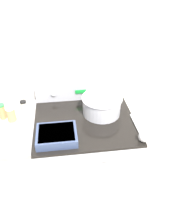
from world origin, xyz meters
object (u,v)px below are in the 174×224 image
(mixing_bowl, at_px, (102,104))
(spice_jar_black_cap, at_px, (24,106))
(casserole_dish, at_px, (57,135))
(ladle, at_px, (143,135))
(spice_jar_white_cap, at_px, (11,114))
(spice_jar_green_cap, at_px, (2,111))

(mixing_bowl, relative_size, spice_jar_black_cap, 3.61)
(casserole_dish, height_order, ladle, ladle)
(mixing_bowl, bearing_deg, casserole_dish, -144.13)
(ladle, bearing_deg, mixing_bowl, 123.30)
(spice_jar_white_cap, xyz_separation_m, spice_jar_green_cap, (-0.07, 0.04, 0.00))
(casserole_dish, relative_size, spice_jar_green_cap, 2.27)
(casserole_dish, xyz_separation_m, spice_jar_white_cap, (-0.33, 0.24, 0.04))
(spice_jar_black_cap, xyz_separation_m, spice_jar_white_cap, (-0.08, -0.12, 0.01))
(spice_jar_white_cap, bearing_deg, ladle, -19.10)
(spice_jar_green_cap, bearing_deg, spice_jar_black_cap, 28.09)
(spice_jar_white_cap, bearing_deg, spice_jar_black_cap, 57.16)
(ladle, height_order, spice_jar_black_cap, spice_jar_black_cap)
(ladle, bearing_deg, spice_jar_white_cap, 160.90)
(mixing_bowl, xyz_separation_m, spice_jar_black_cap, (-0.61, 0.10, -0.03))
(casserole_dish, bearing_deg, spice_jar_white_cap, 144.43)
(casserole_dish, height_order, spice_jar_black_cap, spice_jar_black_cap)
(mixing_bowl, height_order, spice_jar_white_cap, mixing_bowl)
(casserole_dish, distance_m, spice_jar_white_cap, 0.41)
(casserole_dish, xyz_separation_m, spice_jar_black_cap, (-0.25, 0.35, 0.02))
(casserole_dish, bearing_deg, spice_jar_green_cap, 145.45)
(spice_jar_white_cap, bearing_deg, spice_jar_green_cap, 150.49)
(ladle, relative_size, spice_jar_white_cap, 2.86)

